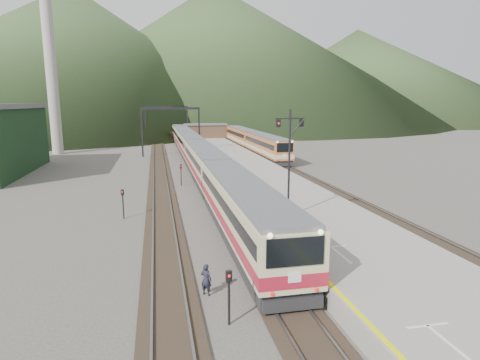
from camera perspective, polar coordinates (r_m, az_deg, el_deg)
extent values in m
plane|color=#47423D|center=(15.71, 10.72, -22.80)|extent=(400.00, 400.00, 0.00)
cube|color=black|center=(52.97, -5.95, 1.50)|extent=(2.60, 200.00, 0.12)
cube|color=slate|center=(52.89, -6.73, 1.57)|extent=(0.10, 200.00, 0.14)
cube|color=slate|center=(53.03, -5.18, 1.63)|extent=(0.10, 200.00, 0.14)
cube|color=black|center=(52.71, -11.36, 1.29)|extent=(2.60, 200.00, 0.12)
cube|color=slate|center=(52.69, -12.15, 1.37)|extent=(0.10, 200.00, 0.14)
cube|color=slate|center=(52.70, -10.58, 1.43)|extent=(0.10, 200.00, 0.14)
cube|color=black|center=(55.31, 5.99, 1.89)|extent=(2.60, 200.00, 0.12)
cube|color=slate|center=(55.08, 5.28, 1.97)|extent=(0.10, 200.00, 0.14)
cube|color=slate|center=(55.52, 6.70, 2.02)|extent=(0.10, 200.00, 0.14)
cube|color=gray|center=(51.82, 0.45, 1.84)|extent=(8.00, 100.00, 1.00)
cube|color=black|center=(67.20, -13.78, 6.61)|extent=(0.25, 0.25, 8.00)
cube|color=black|center=(67.53, -5.82, 6.89)|extent=(0.25, 0.25, 8.00)
cube|color=black|center=(67.05, -9.89, 10.01)|extent=(9.30, 0.22, 0.35)
cube|color=black|center=(92.15, -13.30, 7.72)|extent=(0.25, 0.25, 8.00)
cube|color=black|center=(92.39, -7.48, 7.92)|extent=(0.25, 0.25, 8.00)
cube|color=black|center=(92.04, -10.47, 10.19)|extent=(9.30, 0.22, 0.35)
cylinder|color=#9E998E|center=(76.13, -25.34, 14.67)|extent=(1.80, 1.80, 30.00)
cube|color=#503828|center=(90.87, -4.95, 6.91)|extent=(9.00, 4.00, 2.80)
cube|color=slate|center=(90.78, -4.96, 7.89)|extent=(9.40, 4.40, 0.30)
cone|color=#2E4625|center=(206.07, -22.36, 16.07)|extent=(180.00, 180.00, 60.00)
cone|color=#2E4625|center=(246.25, -3.66, 17.61)|extent=(220.00, 220.00, 75.00)
cone|color=#2E4625|center=(250.67, 16.11, 14.23)|extent=(160.00, 160.00, 50.00)
cube|color=#BFB685|center=(25.77, 0.38, -4.02)|extent=(2.96, 19.89, 3.61)
cube|color=#BFB685|center=(45.53, -5.05, 2.49)|extent=(2.96, 19.89, 3.61)
cube|color=#BFB685|center=(65.67, -7.18, 5.03)|extent=(2.96, 19.89, 3.61)
cube|color=#BFB685|center=(85.94, -8.31, 6.37)|extent=(2.96, 19.89, 3.61)
cube|color=#B26431|center=(62.74, 3.78, 4.69)|extent=(2.73, 18.35, 3.33)
cube|color=#B26431|center=(80.98, 0.19, 6.11)|extent=(2.73, 18.35, 3.33)
cylinder|color=black|center=(27.15, 7.00, 2.27)|extent=(0.14, 0.14, 7.26)
cube|color=black|center=(26.87, 7.15, 8.67)|extent=(2.16, 0.58, 0.07)
cube|color=black|center=(26.41, 5.47, 8.02)|extent=(0.29, 0.23, 0.50)
cube|color=black|center=(27.38, 8.74, 8.04)|extent=(0.29, 0.23, 0.50)
cylinder|color=black|center=(16.48, -1.58, -16.84)|extent=(0.10, 0.10, 2.00)
cube|color=black|center=(16.02, -1.60, -13.52)|extent=(0.25, 0.20, 0.45)
cylinder|color=black|center=(43.09, -8.38, 0.54)|extent=(0.10, 0.10, 2.00)
cube|color=black|center=(42.92, -8.42, 1.92)|extent=(0.23, 0.18, 0.45)
cylinder|color=black|center=(31.67, -16.28, -3.56)|extent=(0.10, 0.10, 2.00)
cube|color=black|center=(31.43, -16.38, -1.70)|extent=(0.23, 0.18, 0.45)
imported|color=black|center=(18.89, -4.83, -13.91)|extent=(0.66, 0.62, 1.51)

